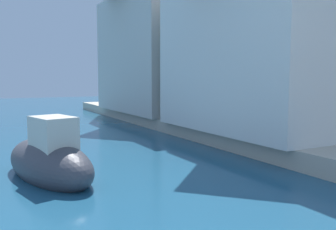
% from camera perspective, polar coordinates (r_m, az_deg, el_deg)
% --- Properties ---
extents(moored_boat_1, '(2.06, 3.54, 1.67)m').
position_cam_1_polar(moored_boat_1, '(8.48, -18.46, -7.00)').
color(moored_boat_1, '#3F3F47').
rests_on(moored_boat_1, ground).
extents(waterfront_building_main, '(6.89, 7.14, 6.42)m').
position_cam_1_polar(waterfront_building_main, '(13.57, 18.16, 12.06)').
color(waterfront_building_main, white).
rests_on(waterfront_building_main, quay_promenade).
extents(waterfront_building_annex, '(6.89, 8.12, 7.27)m').
position_cam_1_polar(waterfront_building_annex, '(20.01, 1.15, 11.49)').
color(waterfront_building_annex, beige).
rests_on(waterfront_building_annex, quay_promenade).
extents(quayside_tree, '(3.37, 3.37, 4.55)m').
position_cam_1_polar(quayside_tree, '(16.71, 9.22, 9.66)').
color(quayside_tree, brown).
rests_on(quayside_tree, quay_promenade).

